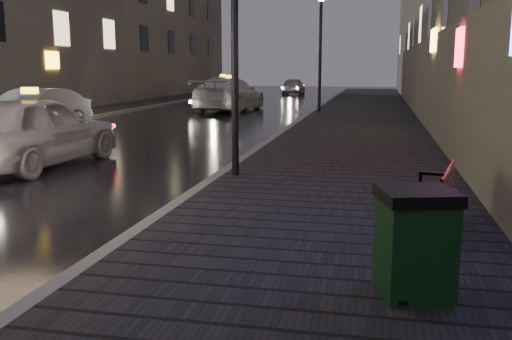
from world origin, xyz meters
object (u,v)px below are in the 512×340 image
Objects in this scene: lamp_far at (321,38)px; taxi_mid at (229,95)px; taxi_far at (223,88)px; bench at (435,198)px; trash_bin at (415,242)px; car_left_mid at (33,112)px; car_far at (294,86)px; taxi_near at (32,131)px.

taxi_mid is (-4.65, 1.29, -2.67)m from lamp_far.
lamp_far is at bearing -56.88° from taxi_far.
taxi_mid reaches higher than bench.
lamp_far is at bearing 82.54° from trash_bin.
trash_bin is 0.18× the size of taxi_mid.
car_left_mid reaches higher than trash_bin.
trash_bin is 40.22m from car_far.
taxi_far is (0.65, 21.46, 0.03)m from car_left_mid.
car_left_mid is (-11.93, 9.49, 0.19)m from bench.
bench is 0.37× the size of car_left_mid.
car_left_mid is (-11.54, 11.77, 0.09)m from trash_bin.
trash_bin reaches higher than bench.
lamp_far is at bearing -104.66° from taxi_near.
taxi_near reaches higher than car_far.
bench is 15.25m from car_left_mid.
trash_bin is at bearing -88.45° from bench.
bench is at bearing 157.96° from taxi_near.
trash_bin is at bearing -81.93° from lamp_far.
lamp_far reaches higher than taxi_mid.
car_left_mid is 0.80× the size of taxi_mid.
taxi_far is at bearing 123.56° from lamp_far.
taxi_near reaches higher than taxi_far.
bench is at bearing -32.93° from car_left_mid.
trash_bin is at bearing -72.29° from taxi_far.
car_far is at bearing 101.96° from lamp_far.
car_left_mid is 11.56m from taxi_mid.
taxi_mid reaches higher than taxi_near.
taxi_far is (-10.89, 33.22, 0.12)m from trash_bin.
car_far is at bearing 112.18° from bench.
taxi_near reaches higher than trash_bin.
car_left_mid is 21.47m from taxi_far.
taxi_near is (-4.82, -15.27, -2.67)m from lamp_far.
car_far is (-7.28, 37.35, 0.10)m from bench.
lamp_far is at bearing 170.07° from taxi_mid.
lamp_far reaches higher than car_left_mid.
taxi_near is 6.76m from car_left_mid.
taxi_far is (-7.86, 11.85, -2.72)m from lamp_far.
taxi_mid is at bearing 76.05° from car_left_mid.
lamp_far is 5.51m from taxi_mid.
taxi_near is at bearing 86.33° from car_far.
taxi_far reaches higher than car_left_mid.
taxi_far is at bearing 92.62° from trash_bin.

